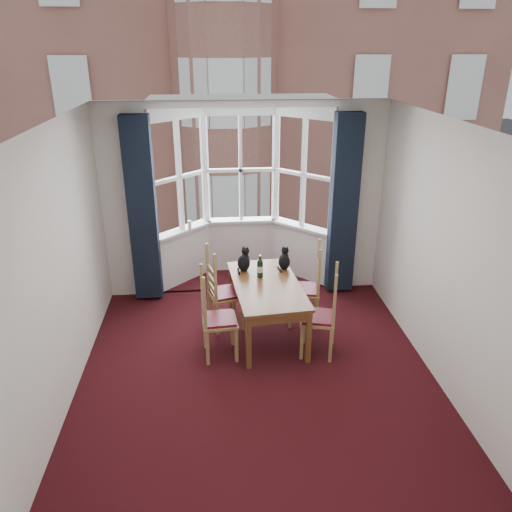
{
  "coord_description": "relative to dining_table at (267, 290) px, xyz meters",
  "views": [
    {
      "loc": [
        -0.42,
        -4.63,
        3.49
      ],
      "look_at": [
        0.07,
        1.05,
        1.05
      ],
      "focal_mm": 35.0,
      "sensor_mm": 36.0,
      "label": 1
    }
  ],
  "objects": [
    {
      "name": "dining_table",
      "position": [
        0.0,
        0.0,
        0.0
      ],
      "size": [
        0.95,
        1.58,
        0.72
      ],
      "color": "brown",
      "rests_on": "floor"
    },
    {
      "name": "cat_left",
      "position": [
        -0.26,
        0.44,
        0.2
      ],
      "size": [
        0.23,
        0.27,
        0.32
      ],
      "color": "black",
      "rests_on": "dining_table"
    },
    {
      "name": "curtain_right",
      "position": [
        1.22,
        1.15,
        0.71
      ],
      "size": [
        0.38,
        0.22,
        2.6
      ],
      "primitive_type": "cube",
      "color": "black",
      "rests_on": "floor"
    },
    {
      "name": "ceiling",
      "position": [
        -0.2,
        -0.92,
        2.16
      ],
      "size": [
        4.5,
        4.5,
        0.0
      ],
      "primitive_type": "plane",
      "rotation": [
        3.14,
        0.0,
        0.0
      ],
      "color": "white",
      "rests_on": "floor"
    },
    {
      "name": "chair_right_far",
      "position": [
        0.61,
        0.25,
        -0.17
      ],
      "size": [
        0.47,
        0.48,
        0.92
      ],
      "color": "#9F834D",
      "rests_on": "floor"
    },
    {
      "name": "chair_left_near",
      "position": [
        -0.69,
        -0.43,
        -0.17
      ],
      "size": [
        0.44,
        0.45,
        0.92
      ],
      "color": "#9F834D",
      "rests_on": "floor"
    },
    {
      "name": "curtain_left",
      "position": [
        -1.62,
        1.15,
        0.71
      ],
      "size": [
        0.38,
        0.22,
        2.6
      ],
      "primitive_type": "cube",
      "color": "black",
      "rests_on": "floor"
    },
    {
      "name": "wine_bottle",
      "position": [
        -0.07,
        0.2,
        0.21
      ],
      "size": [
        0.08,
        0.08,
        0.3
      ],
      "color": "black",
      "rests_on": "dining_table"
    },
    {
      "name": "candle_tall",
      "position": [
        -1.01,
        1.68,
        0.3
      ],
      "size": [
        0.06,
        0.06,
        0.14
      ],
      "primitive_type": "cylinder",
      "color": "white",
      "rests_on": "bay_window"
    },
    {
      "name": "tenement_building",
      "position": [
        -0.2,
        13.09,
        0.96
      ],
      "size": [
        18.4,
        7.8,
        15.2
      ],
      "color": "#9E6251",
      "rests_on": "street"
    },
    {
      "name": "wall_near",
      "position": [
        -0.2,
        -3.17,
        0.76
      ],
      "size": [
        4.0,
        0.0,
        4.0
      ],
      "primitive_type": "plane",
      "rotation": [
        -1.57,
        0.0,
        0.0
      ],
      "color": "silver",
      "rests_on": "floor"
    },
    {
      "name": "wall_back_pier_left",
      "position": [
        -1.85,
        1.33,
        0.76
      ],
      "size": [
        0.7,
        0.12,
        2.8
      ],
      "primitive_type": "cube",
      "color": "silver",
      "rests_on": "floor"
    },
    {
      "name": "street",
      "position": [
        -0.2,
        31.33,
        -6.64
      ],
      "size": [
        80.0,
        80.0,
        0.0
      ],
      "primitive_type": "plane",
      "color": "#333335",
      "rests_on": "ground"
    },
    {
      "name": "wall_back_pier_right",
      "position": [
        1.45,
        1.33,
        0.76
      ],
      "size": [
        0.7,
        0.12,
        2.8
      ],
      "primitive_type": "cube",
      "color": "silver",
      "rests_on": "floor"
    },
    {
      "name": "wall_left",
      "position": [
        -2.2,
        -0.92,
        0.76
      ],
      "size": [
        0.0,
        4.5,
        4.5
      ],
      "primitive_type": "plane",
      "rotation": [
        1.57,
        0.0,
        1.57
      ],
      "color": "silver",
      "rests_on": "floor"
    },
    {
      "name": "chair_right_near",
      "position": [
        0.66,
        -0.49,
        -0.17
      ],
      "size": [
        0.49,
        0.51,
        0.92
      ],
      "color": "#9F834D",
      "rests_on": "floor"
    },
    {
      "name": "bay_window",
      "position": [
        -0.2,
        1.83,
        0.76
      ],
      "size": [
        2.76,
        0.94,
        2.8
      ],
      "color": "white",
      "rests_on": "floor"
    },
    {
      "name": "chair_left_far",
      "position": [
        -0.6,
        0.22,
        -0.17
      ],
      "size": [
        0.5,
        0.51,
        0.92
      ],
      "color": "#9F834D",
      "rests_on": "floor"
    },
    {
      "name": "wall_right",
      "position": [
        1.8,
        -0.92,
        0.76
      ],
      "size": [
        0.0,
        4.5,
        4.5
      ],
      "primitive_type": "plane",
      "rotation": [
        1.57,
        0.0,
        -1.57
      ],
      "color": "silver",
      "rests_on": "floor"
    },
    {
      "name": "floor",
      "position": [
        -0.2,
        -0.92,
        -0.64
      ],
      "size": [
        4.5,
        4.5,
        0.0
      ],
      "primitive_type": "plane",
      "color": "black",
      "rests_on": "ground"
    },
    {
      "name": "cat_right",
      "position": [
        0.28,
        0.45,
        0.19
      ],
      "size": [
        0.2,
        0.25,
        0.3
      ],
      "color": "black",
      "rests_on": "dining_table"
    }
  ]
}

